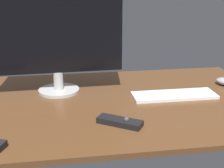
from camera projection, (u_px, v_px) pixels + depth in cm
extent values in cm
cube|color=brown|center=(106.00, 104.00, 135.80)|extent=(140.00, 84.00, 2.00)
cylinder|color=#BABABA|center=(59.00, 90.00, 146.56)|extent=(17.98, 17.98, 1.22)
cylinder|color=#BABABA|center=(58.00, 81.00, 145.11)|extent=(4.27, 4.27, 7.91)
cube|color=black|center=(56.00, 28.00, 137.81)|extent=(56.54, 4.60, 38.02)
cube|color=white|center=(174.00, 95.00, 140.70)|extent=(35.66, 11.96, 1.22)
cube|color=black|center=(120.00, 122.00, 114.38)|extent=(16.03, 13.11, 2.07)
sphere|color=#3F3F44|center=(126.00, 119.00, 112.95)|extent=(1.95, 1.95, 1.95)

